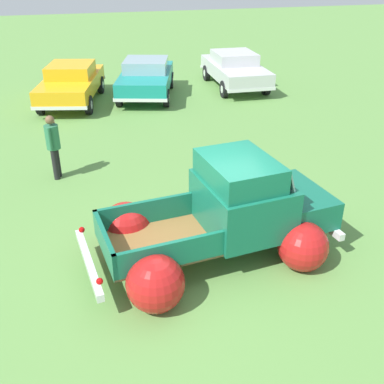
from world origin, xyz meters
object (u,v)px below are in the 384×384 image
(show_car_2, at_px, (235,68))
(spectator_0, at_px, (53,143))
(show_car_1, at_px, (146,77))
(show_car_0, at_px, (71,82))
(vintage_pickup_truck, at_px, (229,218))

(show_car_2, xyz_separation_m, spectator_0, (-7.35, -7.20, 0.15))
(show_car_1, bearing_deg, show_car_0, -71.88)
(show_car_1, bearing_deg, show_car_2, 112.87)
(vintage_pickup_truck, xyz_separation_m, spectator_0, (-3.13, 4.22, 0.18))
(show_car_1, xyz_separation_m, show_car_2, (3.85, 0.46, 0.00))
(show_car_0, bearing_deg, spectator_0, 8.15)
(show_car_0, bearing_deg, show_car_2, 108.29)
(show_car_0, bearing_deg, show_car_1, 105.56)
(vintage_pickup_truck, relative_size, show_car_2, 1.07)
(show_car_0, bearing_deg, vintage_pickup_truck, 26.52)
(show_car_1, distance_m, show_car_2, 3.88)
(show_car_0, xyz_separation_m, show_car_2, (6.72, 0.56, 0.00))
(show_car_1, height_order, show_car_2, same)
(show_car_1, relative_size, show_car_2, 1.01)
(show_car_2, bearing_deg, show_car_0, -83.08)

